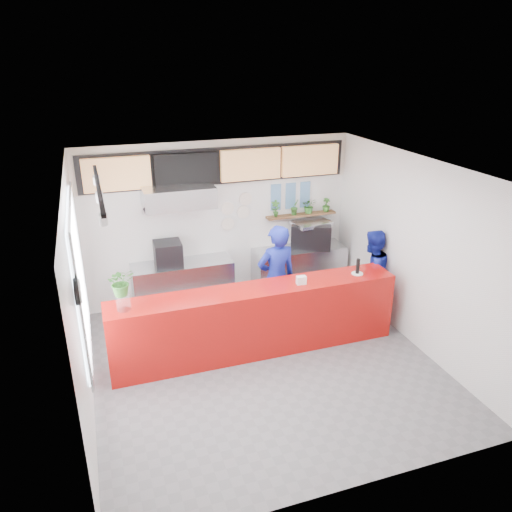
{
  "coord_description": "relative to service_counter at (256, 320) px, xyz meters",
  "views": [
    {
      "loc": [
        -2.19,
        -6.03,
        4.42
      ],
      "look_at": [
        0.1,
        0.7,
        1.5
      ],
      "focal_mm": 35.0,
      "sensor_mm": 36.0,
      "label": 1
    }
  ],
  "objects": [
    {
      "name": "photo_frame_f",
      "position": [
        1.7,
        2.08,
        1.2
      ],
      "size": [
        0.2,
        0.02,
        0.25
      ],
      "primitive_type": "cube",
      "color": "#598CBF",
      "rests_on": "wall_back"
    },
    {
      "name": "photo_frame_a",
      "position": [
        1.1,
        2.08,
        1.45
      ],
      "size": [
        0.2,
        0.02,
        0.25
      ],
      "primitive_type": "cube",
      "color": "#598CBF",
      "rests_on": "wall_back"
    },
    {
      "name": "menu_board_mid_left",
      "position": [
        -0.59,
        1.98,
        2.0
      ],
      "size": [
        1.1,
        0.1,
        0.55
      ],
      "primitive_type": "cube",
      "color": "black",
      "rests_on": "wall_back"
    },
    {
      "name": "cream_band",
      "position": [
        0.0,
        2.09,
        2.05
      ],
      "size": [
        5.0,
        0.02,
        0.8
      ],
      "primitive_type": "cube",
      "color": "beige",
      "rests_on": "wall_back"
    },
    {
      "name": "wall_left",
      "position": [
        -2.5,
        -0.4,
        0.95
      ],
      "size": [
        0.0,
        5.0,
        5.0
      ],
      "primitive_type": "plane",
      "rotation": [
        1.57,
        0.0,
        1.57
      ],
      "color": "white",
      "rests_on": "ground"
    },
    {
      "name": "staff_center",
      "position": [
        0.55,
        0.57,
        0.38
      ],
      "size": [
        0.71,
        0.49,
        1.86
      ],
      "primitive_type": "imported",
      "rotation": [
        0.0,
        0.0,
        3.21
      ],
      "color": "navy",
      "rests_on": "ground"
    },
    {
      "name": "ceiling",
      "position": [
        0.0,
        -0.4,
        2.45
      ],
      "size": [
        5.0,
        5.0,
        0.0
      ],
      "primitive_type": "plane",
      "rotation": [
        3.14,
        0.0,
        0.0
      ],
      "color": "silver"
    },
    {
      "name": "wall_clock_face",
      "position": [
        -2.43,
        -1.3,
        1.5
      ],
      "size": [
        0.02,
        0.26,
        0.26
      ],
      "primitive_type": "cylinder",
      "rotation": [
        0.0,
        1.57,
        0.0
      ],
      "color": "white",
      "rests_on": "wall_left"
    },
    {
      "name": "herb_shelf",
      "position": [
        1.6,
        2.0,
        0.95
      ],
      "size": [
        1.4,
        0.18,
        0.04
      ],
      "primitive_type": "cube",
      "color": "brown",
      "rests_on": "wall_back"
    },
    {
      "name": "napkin_holder",
      "position": [
        0.71,
        -0.08,
        0.61
      ],
      "size": [
        0.15,
        0.1,
        0.13
      ],
      "primitive_type": "cube",
      "rotation": [
        0.0,
        0.0,
        -0.08
      ],
      "color": "white",
      "rests_on": "service_counter"
    },
    {
      "name": "herb_d",
      "position": [
        2.12,
        2.0,
        1.1
      ],
      "size": [
        0.17,
        0.15,
        0.27
      ],
      "primitive_type": "imported",
      "rotation": [
        0.0,
        0.0,
        -0.15
      ],
      "color": "#306925",
      "rests_on": "herb_shelf"
    },
    {
      "name": "window_pane",
      "position": [
        -2.47,
        -0.1,
        1.15
      ],
      "size": [
        0.04,
        2.2,
        1.9
      ],
      "primitive_type": "cube",
      "color": "silver",
      "rests_on": "wall_left"
    },
    {
      "name": "espresso_tray",
      "position": [
        1.73,
        1.8,
        0.83
      ],
      "size": [
        0.78,
        0.6,
        0.07
      ],
      "primitive_type": "cube",
      "rotation": [
        0.0,
        0.0,
        0.17
      ],
      "color": "#B9BBC1",
      "rests_on": "espresso_machine"
    },
    {
      "name": "herb_a",
      "position": [
        1.07,
        2.0,
        1.13
      ],
      "size": [
        0.2,
        0.16,
        0.32
      ],
      "primitive_type": "imported",
      "rotation": [
        0.0,
        0.0,
        -0.32
      ],
      "color": "#306925",
      "rests_on": "herb_shelf"
    },
    {
      "name": "herb_b",
      "position": [
        1.46,
        2.0,
        1.12
      ],
      "size": [
        0.21,
        0.19,
        0.31
      ],
      "primitive_type": "imported",
      "rotation": [
        0.0,
        0.0,
        0.37
      ],
      "color": "#306925",
      "rests_on": "herb_shelf"
    },
    {
      "name": "photo_frame_b",
      "position": [
        1.4,
        2.08,
        1.45
      ],
      "size": [
        0.2,
        0.02,
        0.25
      ],
      "primitive_type": "cube",
      "color": "#598CBF",
      "rests_on": "wall_back"
    },
    {
      "name": "prep_bench",
      "position": [
        -0.8,
        1.8,
        -0.1
      ],
      "size": [
        1.8,
        0.6,
        0.9
      ],
      "primitive_type": "cube",
      "color": "#B2B5BA",
      "rests_on": "ground"
    },
    {
      "name": "photo_frame_c",
      "position": [
        1.7,
        2.08,
        1.45
      ],
      "size": [
        0.2,
        0.02,
        0.25
      ],
      "primitive_type": "cube",
      "color": "#598CBF",
      "rests_on": "wall_back"
    },
    {
      "name": "photo_frame_e",
      "position": [
        1.4,
        2.08,
        1.2
      ],
      "size": [
        0.2,
        0.02,
        0.25
      ],
      "primitive_type": "cube",
      "color": "#598CBF",
      "rests_on": "wall_back"
    },
    {
      "name": "staff_right",
      "position": [
        2.3,
        0.49,
        0.25
      ],
      "size": [
        0.92,
        0.81,
        1.6
      ],
      "primitive_type": "imported",
      "rotation": [
        0.0,
        0.0,
        3.44
      ],
      "color": "navy",
      "rests_on": "ground"
    },
    {
      "name": "white_plate",
      "position": [
        1.71,
        -0.02,
        0.56
      ],
      "size": [
        0.24,
        0.24,
        0.01
      ],
      "primitive_type": "cylinder",
      "rotation": [
        0.0,
        0.0,
        0.32
      ],
      "color": "white",
      "rests_on": "service_counter"
    },
    {
      "name": "dec_plate_a",
      "position": [
        0.15,
        2.07,
        1.2
      ],
      "size": [
        0.24,
        0.03,
        0.24
      ],
      "primitive_type": "cylinder",
      "rotation": [
        1.57,
        0.0,
        0.0
      ],
      "color": "silver",
      "rests_on": "wall_back"
    },
    {
      "name": "wall_clock_rim",
      "position": [
        -2.46,
        -1.3,
        1.5
      ],
      "size": [
        0.05,
        0.3,
        0.3
      ],
      "primitive_type": "cylinder",
      "rotation": [
        0.0,
        1.57,
        0.0
      ],
      "color": "black",
      "rests_on": "wall_left"
    },
    {
      "name": "basil_vase",
      "position": [
        -1.95,
        -0.04,
        0.97
      ],
      "size": [
        0.39,
        0.35,
        0.4
      ],
      "primitive_type": "imported",
      "rotation": [
        0.0,
        0.0,
        0.11
      ],
      "color": "#306925",
      "rests_on": "glass_vase"
    },
    {
      "name": "extraction_hood",
      "position": [
        -0.8,
        1.75,
        1.6
      ],
      "size": [
        1.2,
        0.7,
        0.35
      ],
      "primitive_type": "cube",
      "color": "#B2B5BA",
      "rests_on": "ceiling"
    },
    {
      "name": "menu_board_mid_right",
      "position": [
        0.57,
        1.98,
        2.0
      ],
      "size": [
        1.1,
        0.1,
        0.55
      ],
      "primitive_type": "cube",
      "color": "tan",
      "rests_on": "wall_back"
    },
    {
      "name": "photo_frame_d",
      "position": [
        1.1,
        2.08,
        1.2
      ],
      "size": [
        0.2,
        0.02,
        0.25
      ],
      "primitive_type": "cube",
      "color": "#598CBF",
      "rests_on": "wall_back"
    },
    {
      "name": "glass_vase",
      "position": [
        -1.95,
        -0.04,
        0.67
      ],
      "size": [
        0.2,
        0.2,
        0.24
      ],
      "primitive_type": "cylinder",
      "rotation": [
        0.0,
        0.0,
        0.04
      ],
      "color": "white",
      "rests_on": "service_counter"
    },
    {
      "name": "wall_back",
      "position": [
        0.0,
        2.1,
        0.95
      ],
      "size": [
        5.0,
        0.0,
        5.0
      ],
      "primitive_type": "plane",
      "rotation": [
        1.57,
        0.0,
        0.0
      ],
      "color": "white",
      "rests_on": "ground"
    },
    {
      "name": "service_counter",
      "position": [
        0.0,
        0.0,
        0.0
      ],
      "size": [
        4.5,
        0.6,
        1.1
      ],
      "primitive_type": "cube",
      "color": "#AC100C",
      "rests_on": "ground"
    },
    {
      "name": "floor",
      "position": [
        0.0,
        -0.4,
        -0.55
      ],
      "size": [
        5.0,
        5.0,
        0.0
      ],
      "primitive_type": "plane",
      "color": "slate",
      "rests_on": "ground"
    },
    {
      "name": "right_bench",
      "position": [
        1.5,
        1.8,
        -0.1
      ],
      "size": [
        1.8,
        0.6,
        0.9
      ],
      "primitive_type": "cube",
      "color": "#B2B5BA",
      "rests_on": "ground"
    },
    {
      "name": "window_frame",
      "position": [
        -2.45,
        -0.1,
        1.15
      ],
      "size": [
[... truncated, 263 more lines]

